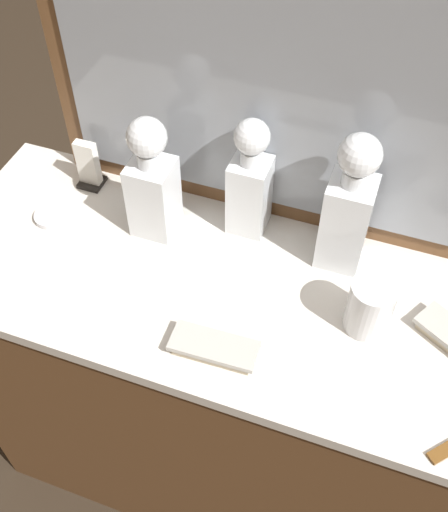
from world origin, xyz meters
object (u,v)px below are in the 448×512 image
object	(u,v)px
napkin_holder	(89,167)
crystal_decanter_left	(153,188)
crystal_decanter_far_right	(347,214)
crystal_tumbler_far_right	(369,309)
silver_brush_rear	(214,348)
porcelain_dish	(51,216)
crystal_decanter_center	(250,187)

from	to	relation	value
napkin_holder	crystal_decanter_left	bearing A→B (deg)	-20.52
crystal_decanter_left	crystal_decanter_far_right	world-z (taller)	crystal_decanter_far_right
crystal_tumbler_far_right	silver_brush_rear	distance (m)	0.27
crystal_decanter_left	silver_brush_rear	distance (m)	0.33
crystal_decanter_far_right	porcelain_dish	world-z (taller)	crystal_decanter_far_right
crystal_tumbler_far_right	crystal_decanter_center	bearing A→B (deg)	149.14
crystal_decanter_left	crystal_decanter_center	size ratio (longest dim) A/B	1.02
silver_brush_rear	napkin_holder	distance (m)	0.50
crystal_tumbler_far_right	porcelain_dish	bearing A→B (deg)	176.24
crystal_decanter_center	napkin_holder	xyz separation A→B (m)	(-0.36, 0.00, -0.06)
porcelain_dish	crystal_decanter_far_right	bearing A→B (deg)	9.55
silver_brush_rear	napkin_holder	world-z (taller)	napkin_holder
porcelain_dish	napkin_holder	distance (m)	0.13
crystal_tumbler_far_right	silver_brush_rear	xyz separation A→B (m)	(-0.23, -0.14, -0.04)
crystal_tumbler_far_right	napkin_holder	distance (m)	0.65
silver_brush_rear	porcelain_dish	size ratio (longest dim) A/B	2.21
crystal_tumbler_far_right	porcelain_dish	xyz separation A→B (m)	(-0.65, 0.04, -0.04)
crystal_decanter_left	napkin_holder	distance (m)	0.20
crystal_tumbler_far_right	porcelain_dish	size ratio (longest dim) A/B	1.53
crystal_decanter_left	napkin_holder	size ratio (longest dim) A/B	2.39
crystal_decanter_far_right	silver_brush_rear	world-z (taller)	crystal_decanter_far_right
napkin_holder	crystal_decanter_far_right	bearing A→B (deg)	-2.52
crystal_decanter_left	napkin_holder	world-z (taller)	crystal_decanter_left
crystal_decanter_far_right	crystal_tumbler_far_right	size ratio (longest dim) A/B	2.76
crystal_decanter_far_right	porcelain_dish	xyz separation A→B (m)	(-0.58, -0.10, -0.11)
crystal_decanter_left	crystal_tumbler_far_right	distance (m)	0.46
silver_brush_rear	crystal_decanter_center	bearing A→B (deg)	97.49
crystal_decanter_far_right	crystal_decanter_center	world-z (taller)	crystal_decanter_far_right
crystal_decanter_left	crystal_tumbler_far_right	size ratio (longest dim) A/B	2.49
crystal_tumbler_far_right	napkin_holder	xyz separation A→B (m)	(-0.63, 0.16, -0.00)
crystal_decanter_far_right	porcelain_dish	bearing A→B (deg)	-170.45
crystal_decanter_left	crystal_decanter_center	bearing A→B (deg)	21.18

